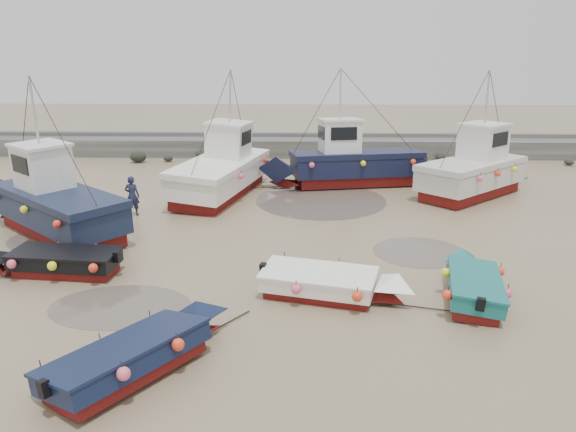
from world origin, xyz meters
name	(u,v)px	position (x,y,z in m)	size (l,w,h in m)	color
ground	(246,279)	(0.00, 0.00, 0.00)	(120.00, 120.00, 0.00)	#8E785B
seawall	(279,147)	(0.05, 21.99, 0.63)	(60.00, 4.92, 1.50)	slate
puddle_a	(120,306)	(-3.47, -2.14, 0.00)	(4.15, 4.15, 0.01)	#5A5047
puddle_b	(420,252)	(6.18, 2.72, 0.00)	(3.46, 3.46, 0.01)	#5A5047
puddle_c	(66,238)	(-7.59, 3.84, 0.00)	(4.49, 4.49, 0.01)	#5A5047
puddle_d	(321,200)	(2.69, 10.09, 0.00)	(6.51, 6.51, 0.01)	#5A5047
dinghy_1	(142,350)	(-1.84, -5.52, 0.54)	(4.23, 5.47, 1.43)	maroon
dinghy_2	(472,280)	(6.96, -1.21, 0.56)	(2.44, 5.41, 1.43)	maroon
dinghy_4	(55,258)	(-6.39, 0.23, 0.55)	(5.85, 2.08, 1.43)	maroon
dinghy_5	(331,281)	(2.71, -1.36, 0.55)	(5.63, 2.70, 1.43)	maroon
cabin_boat_0	(52,201)	(-8.33, 4.61, 1.34)	(8.43, 7.58, 6.22)	maroon
cabin_boat_1	(224,168)	(-2.32, 11.43, 1.31)	(4.73, 11.20, 6.22)	maroon
cabin_boat_2	(345,161)	(4.08, 13.27, 1.34)	(10.23, 4.07, 6.22)	maroon
cabin_boat_3	(478,168)	(10.74, 11.46, 1.37)	(7.75, 7.39, 6.22)	maroon
person	(134,215)	(-5.86, 7.17, 0.00)	(0.66, 0.43, 1.81)	#1E213E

